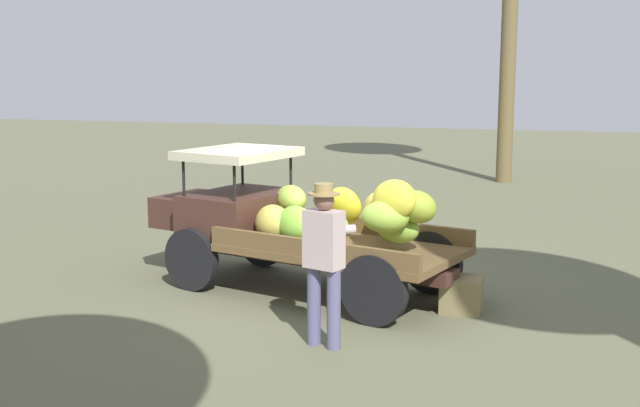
# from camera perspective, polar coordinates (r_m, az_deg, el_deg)

# --- Properties ---
(ground_plane) EXTENTS (60.00, 60.00, 0.00)m
(ground_plane) POSITION_cam_1_polar(r_m,az_deg,el_deg) (10.84, -0.30, -6.30)
(ground_plane) COLOR #5D5E44
(truck) EXTENTS (4.66, 2.71, 1.87)m
(truck) POSITION_cam_1_polar(r_m,az_deg,el_deg) (10.74, -1.86, -1.35)
(truck) COLOR #41261F
(truck) RESTS_ON ground
(farmer) EXTENTS (0.55, 0.51, 1.78)m
(farmer) POSITION_cam_1_polar(r_m,az_deg,el_deg) (8.51, 0.30, -3.67)
(farmer) COLOR #565479
(farmer) RESTS_ON ground
(wooden_crate) EXTENTS (0.50, 0.45, 0.44)m
(wooden_crate) POSITION_cam_1_polar(r_m,az_deg,el_deg) (10.07, 10.06, -6.40)
(wooden_crate) COLOR olive
(wooden_crate) RESTS_ON ground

